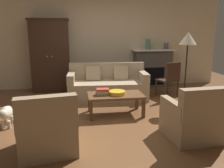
{
  "coord_description": "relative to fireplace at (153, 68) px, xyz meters",
  "views": [
    {
      "loc": [
        -0.69,
        -4.35,
        1.68
      ],
      "look_at": [
        0.03,
        0.43,
        0.55
      ],
      "focal_mm": 37.39,
      "sensor_mm": 36.0,
      "label": 1
    }
  ],
  "objects": [
    {
      "name": "armoire",
      "position": [
        -2.95,
        -0.08,
        0.42
      ],
      "size": [
        1.06,
        0.57,
        1.97
      ],
      "color": "#382319",
      "rests_on": "ground"
    },
    {
      "name": "side_chair_wooden",
      "position": [
        0.05,
        -1.21,
        -0.06
      ],
      "size": [
        0.57,
        0.57,
        0.9
      ],
      "color": "#382319",
      "rests_on": "ground"
    },
    {
      "name": "back_wall",
      "position": [
        -1.55,
        0.25,
        0.83
      ],
      "size": [
        7.2,
        0.1,
        2.8
      ],
      "primitive_type": "cube",
      "color": "beige",
      "rests_on": "ground"
    },
    {
      "name": "book_stack",
      "position": [
        -1.76,
        -2.24,
        -0.09
      ],
      "size": [
        0.26,
        0.19,
        0.13
      ],
      "color": "gray",
      "rests_on": "coffee_table"
    },
    {
      "name": "coffee_table",
      "position": [
        -1.5,
        -2.22,
        -0.2
      ],
      "size": [
        1.1,
        0.6,
        0.42
      ],
      "color": "brown",
      "rests_on": "ground"
    },
    {
      "name": "armchair_near_left",
      "position": [
        -2.68,
        -3.55,
        -0.25
      ],
      "size": [
        0.88,
        0.88,
        0.88
      ],
      "color": "#997F60",
      "rests_on": "ground"
    },
    {
      "name": "mantel_vase_jade",
      "position": [
        -0.18,
        -0.02,
        0.69
      ],
      "size": [
        0.15,
        0.15,
        0.29
      ],
      "primitive_type": "cylinder",
      "color": "slate",
      "rests_on": "fireplace"
    },
    {
      "name": "ground_plane",
      "position": [
        -1.55,
        -2.3,
        -0.57
      ],
      "size": [
        9.6,
        9.6,
        0.0
      ],
      "primitive_type": "plane",
      "color": "brown"
    },
    {
      "name": "floor_lamp",
      "position": [
        0.08,
        -1.98,
        0.84
      ],
      "size": [
        0.36,
        0.36,
        1.63
      ],
      "color": "black",
      "rests_on": "ground"
    },
    {
      "name": "fireplace",
      "position": [
        0.0,
        0.0,
        0.0
      ],
      "size": [
        1.26,
        0.48,
        1.12
      ],
      "color": "#4C4947",
      "rests_on": "ground"
    },
    {
      "name": "armchair_near_right",
      "position": [
        -0.48,
        -3.47,
        -0.25
      ],
      "size": [
        0.82,
        0.82,
        0.88
      ],
      "color": "#997F60",
      "rests_on": "ground"
    },
    {
      "name": "couch",
      "position": [
        -1.5,
        -1.05,
        -0.25
      ],
      "size": [
        1.96,
        0.96,
        0.86
      ],
      "color": "tan",
      "rests_on": "ground"
    },
    {
      "name": "fruit_bowl",
      "position": [
        -1.47,
        -2.25,
        -0.11
      ],
      "size": [
        0.34,
        0.34,
        0.08
      ],
      "primitive_type": "cylinder",
      "color": "gold",
      "rests_on": "coffee_table"
    },
    {
      "name": "mantel_vase_slate",
      "position": [
        0.38,
        -0.02,
        0.64
      ],
      "size": [
        0.13,
        0.13,
        0.18
      ],
      "primitive_type": "cylinder",
      "color": "#565B66",
      "rests_on": "fireplace"
    },
    {
      "name": "dog",
      "position": [
        -3.5,
        -2.56,
        -0.32
      ],
      "size": [
        0.22,
        0.57,
        0.39
      ],
      "color": "beige",
      "rests_on": "ground"
    }
  ]
}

